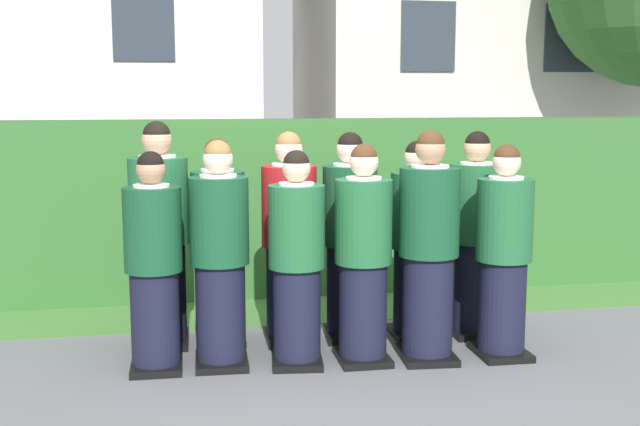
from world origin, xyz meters
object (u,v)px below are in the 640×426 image
Objects in this scene: student_front_row_5 at (504,257)px; student_front_row_2 at (297,264)px; student_rear_row_5 at (475,239)px; student_rear_row_4 at (416,245)px; student_rear_row_3 at (350,241)px; student_front_row_0 at (154,267)px; student_rear_row_1 at (219,246)px; student_front_row_1 at (220,260)px; student_in_red_blazer at (289,243)px; student_rear_row_0 at (160,239)px; student_front_row_3 at (363,259)px; student_front_row_4 at (429,252)px.

student_front_row_2 is at bearing 176.06° from student_front_row_5.
student_rear_row_4 is at bearing 178.25° from student_rear_row_5.
student_rear_row_3 reaches higher than student_rear_row_4.
student_rear_row_4 is at bearing 11.34° from student_front_row_0.
student_rear_row_1 is (0.49, 0.57, 0.03)m from student_front_row_0.
student_rear_row_1 is 1.02× the size of student_rear_row_4.
student_front_row_5 is 0.76m from student_rear_row_4.
student_rear_row_3 is at bearing 17.46° from student_front_row_0.
student_front_row_1 is at bearing 171.27° from student_front_row_2.
student_in_red_blazer is (0.57, 0.48, 0.02)m from student_front_row_1.
student_rear_row_3 is at bearing -1.94° from student_in_red_blazer.
student_rear_row_0 reaches higher than student_front_row_1.
student_front_row_5 is at bearing -3.94° from student_front_row_2.
student_front_row_3 reaches higher than student_front_row_2.
student_front_row_1 is 0.96× the size of student_front_row_4.
student_front_row_5 is 0.96× the size of student_in_red_blazer.
student_front_row_1 is 1.02m from student_front_row_3.
student_rear_row_3 is (1.05, 0.47, 0.01)m from student_front_row_1.
student_rear_row_0 is at bearing 159.02° from student_front_row_4.
student_in_red_blazer is (-0.92, 0.63, -0.02)m from student_front_row_4.
student_front_row_4 is at bearing -4.99° from student_front_row_3.
student_rear_row_0 is at bearing 177.79° from student_rear_row_1.
student_front_row_2 is 1.14m from student_rear_row_4.
student_rear_row_1 is at bearing 153.95° from student_front_row_4.
student_rear_row_3 is (-1.00, 0.65, 0.03)m from student_front_row_5.
student_front_row_4 is (0.95, -0.07, 0.07)m from student_front_row_2.
student_rear_row_3 is (0.51, 0.55, 0.05)m from student_front_row_2.
student_front_row_1 is 1.03× the size of student_rear_row_4.
student_front_row_4 reaches higher than student_front_row_3.
student_rear_row_4 is 0.49m from student_rear_row_5.
student_front_row_2 is 0.89× the size of student_rear_row_0.
student_front_row_1 is 0.93× the size of student_rear_row_0.
student_front_row_2 is at bearing -93.53° from student_in_red_blazer.
student_front_row_5 is (2.05, -0.19, -0.02)m from student_front_row_1.
student_rear_row_5 is (2.52, 0.39, 0.05)m from student_front_row_0.
student_front_row_1 reaches higher than student_front_row_3.
student_front_row_3 is 0.58m from student_rear_row_3.
student_front_row_0 is 2.52m from student_front_row_5.
student_rear_row_0 reaches higher than student_front_row_3.
student_rear_row_1 is 2.03m from student_rear_row_5.
student_front_row_1 is 1.62m from student_rear_row_4.
student_front_row_2 is 0.92× the size of student_front_row_4.
student_front_row_4 is at bearing -98.26° from student_rear_row_4.
student_front_row_1 is at bearing -93.13° from student_rear_row_1.
student_in_red_blazer reaches higher than student_front_row_0.
student_front_row_4 is 0.57m from student_front_row_5.
student_front_row_5 is 1.00× the size of student_rear_row_4.
student_front_row_4 is (0.47, -0.04, 0.05)m from student_front_row_3.
student_front_row_2 is at bearing -8.73° from student_front_row_1.
student_front_row_5 is 0.98× the size of student_rear_row_1.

